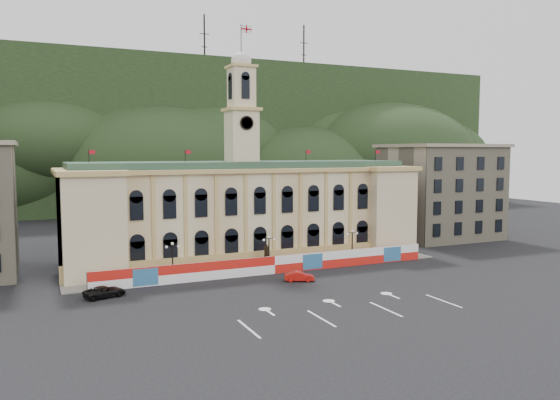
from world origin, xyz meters
name	(u,v)px	position (x,y,z in m)	size (l,w,h in m)	color
ground	(327,300)	(0.00, 0.00, 0.00)	(260.00, 260.00, 0.00)	black
lane_markings	(349,311)	(0.00, -5.00, 0.00)	(26.00, 10.00, 0.02)	white
hill_ridge	(138,144)	(0.03, 121.99, 19.48)	(230.00, 80.00, 64.00)	black
city_hall	(243,210)	(0.00, 27.63, 7.85)	(56.20, 17.60, 37.10)	beige
side_building_right	(440,191)	(43.00, 30.93, 9.33)	(21.00, 17.00, 18.60)	tan
hoarding_fence	(275,265)	(0.06, 15.07, 1.25)	(50.00, 0.44, 2.50)	red
pavement	(267,269)	(0.00, 17.75, 0.08)	(56.00, 5.50, 0.16)	slate
statue	(266,261)	(0.00, 18.00, 1.19)	(1.40, 1.40, 3.72)	#595651
lamp_left	(173,258)	(-14.00, 17.00, 3.07)	(1.96, 0.44, 5.15)	black
lamp_center	(269,250)	(0.00, 17.00, 3.07)	(1.96, 0.44, 5.15)	black
lamp_right	(352,243)	(14.00, 17.00, 3.07)	(1.96, 0.44, 5.15)	black
red_sedan	(299,276)	(1.17, 9.50, 0.65)	(4.18, 2.75, 1.30)	red
black_suv	(105,292)	(-23.34, 11.77, 0.68)	(5.31, 3.47, 1.36)	black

